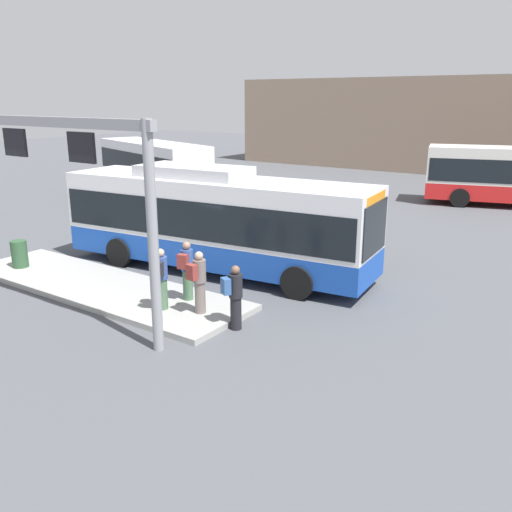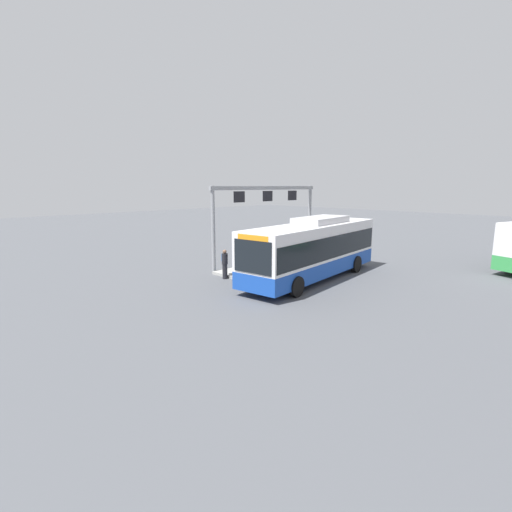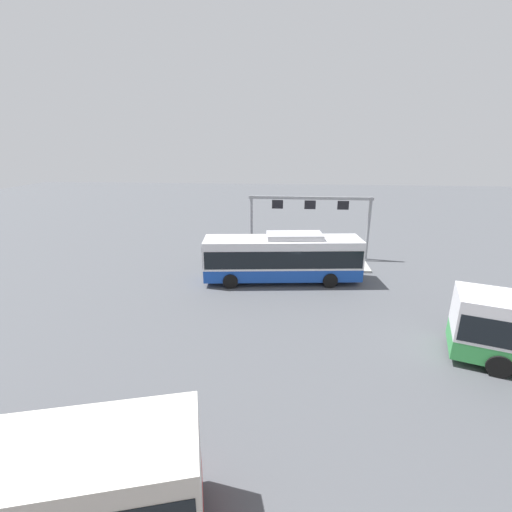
{
  "view_description": "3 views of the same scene",
  "coord_description": "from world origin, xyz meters",
  "px_view_note": "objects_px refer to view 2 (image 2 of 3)",
  "views": [
    {
      "loc": [
        11.12,
        -13.65,
        5.6
      ],
      "look_at": [
        2.86,
        -1.76,
        1.39
      ],
      "focal_mm": 38.22,
      "sensor_mm": 36.0,
      "label": 1
    },
    {
      "loc": [
        16.98,
        12.47,
        5.19
      ],
      "look_at": [
        3.28,
        -1.24,
        1.58
      ],
      "focal_mm": 26.51,
      "sensor_mm": 36.0,
      "label": 2
    },
    {
      "loc": [
        -0.24,
        22.87,
        9.31
      ],
      "look_at": [
        1.98,
        -1.77,
        1.21
      ],
      "focal_mm": 24.37,
      "sensor_mm": 36.0,
      "label": 3
    }
  ],
  "objects_px": {
    "trash_bin": "(313,249)",
    "person_waiting_mid": "(240,258)",
    "bus_main": "(313,247)",
    "person_waiting_near": "(258,257)",
    "person_boarding": "(225,263)",
    "person_waiting_far": "(248,255)"
  },
  "relations": [
    {
      "from": "person_waiting_near",
      "to": "person_waiting_far",
      "type": "height_order",
      "value": "same"
    },
    {
      "from": "bus_main",
      "to": "person_waiting_far",
      "type": "xyz_separation_m",
      "value": [
        1.31,
        -3.9,
        -0.76
      ]
    },
    {
      "from": "person_waiting_near",
      "to": "person_waiting_mid",
      "type": "bearing_deg",
      "value": -137.85
    },
    {
      "from": "bus_main",
      "to": "person_waiting_mid",
      "type": "bearing_deg",
      "value": -63.3
    },
    {
      "from": "person_waiting_near",
      "to": "trash_bin",
      "type": "distance_m",
      "value": 6.73
    },
    {
      "from": "person_waiting_mid",
      "to": "bus_main",
      "type": "bearing_deg",
      "value": 40.53
    },
    {
      "from": "person_boarding",
      "to": "trash_bin",
      "type": "distance_m",
      "value": 8.75
    },
    {
      "from": "person_waiting_mid",
      "to": "trash_bin",
      "type": "height_order",
      "value": "person_waiting_mid"
    },
    {
      "from": "person_waiting_far",
      "to": "trash_bin",
      "type": "relative_size",
      "value": 1.86
    },
    {
      "from": "bus_main",
      "to": "person_waiting_near",
      "type": "xyz_separation_m",
      "value": [
        1.39,
        -2.98,
        -0.76
      ]
    },
    {
      "from": "person_waiting_far",
      "to": "person_boarding",
      "type": "bearing_deg",
      "value": -106.5
    },
    {
      "from": "bus_main",
      "to": "trash_bin",
      "type": "height_order",
      "value": "bus_main"
    },
    {
      "from": "person_waiting_mid",
      "to": "person_boarding",
      "type": "bearing_deg",
      "value": -83.43
    },
    {
      "from": "bus_main",
      "to": "person_waiting_near",
      "type": "height_order",
      "value": "bus_main"
    },
    {
      "from": "person_waiting_near",
      "to": "person_waiting_far",
      "type": "distance_m",
      "value": 0.93
    },
    {
      "from": "person_waiting_mid",
      "to": "trash_bin",
      "type": "xyz_separation_m",
      "value": [
        -7.57,
        -0.31,
        -0.44
      ]
    },
    {
      "from": "bus_main",
      "to": "person_waiting_far",
      "type": "height_order",
      "value": "bus_main"
    },
    {
      "from": "person_waiting_far",
      "to": "trash_bin",
      "type": "height_order",
      "value": "person_waiting_far"
    },
    {
      "from": "trash_bin",
      "to": "person_waiting_mid",
      "type": "bearing_deg",
      "value": 2.37
    },
    {
      "from": "bus_main",
      "to": "person_waiting_near",
      "type": "relative_size",
      "value": 6.54
    },
    {
      "from": "person_boarding",
      "to": "person_waiting_near",
      "type": "bearing_deg",
      "value": 104.88
    },
    {
      "from": "person_waiting_near",
      "to": "bus_main",
      "type": "bearing_deg",
      "value": 8.66
    }
  ]
}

